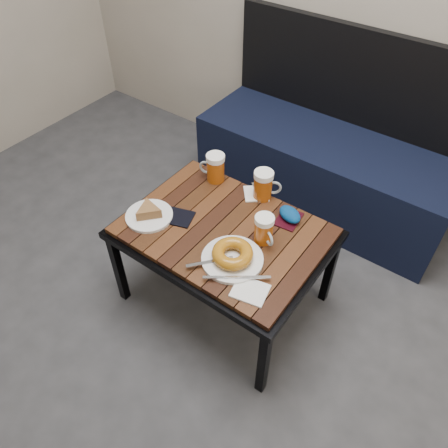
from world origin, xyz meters
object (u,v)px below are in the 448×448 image
Objects in this scene: bench at (326,164)px; beer_mug_right at (264,229)px; beer_mug_left at (215,168)px; plate_pie at (149,213)px; plate_bagel at (232,256)px; cafe_table at (224,236)px; beer_mug_centre at (264,185)px; passport_navy at (176,217)px; knit_pouch at (290,214)px; passport_burgundy at (289,219)px.

beer_mug_right is at bearing -81.94° from bench.
beer_mug_left is (-0.26, -0.67, 0.27)m from bench.
plate_bagel reaches higher than plate_pie.
beer_mug_left reaches higher than cafe_table.
beer_mug_left is 1.09× the size of beer_mug_right.
beer_mug_centre is at bearing 85.26° from cafe_table.
beer_mug_right reaches higher than plate_bagel.
bench reaches higher than beer_mug_right.
beer_mug_right is (0.16, 0.04, 0.11)m from cafe_table.
plate_pie is 1.43× the size of passport_navy.
cafe_table is 6.12× the size of beer_mug_centre.
bench is at bearing 101.73° from knit_pouch.
bench reaches higher than plate_pie.
beer_mug_centre is (0.02, 0.26, 0.11)m from cafe_table.
passport_navy is at bearing -104.21° from bench.
plate_pie is (-0.46, -0.17, -0.04)m from beer_mug_right.
passport_navy is (-0.20, -0.06, 0.05)m from cafe_table.
cafe_table is 2.87× the size of plate_bagel.
bench is at bearing 95.41° from passport_burgundy.
plate_bagel is (0.35, -0.36, -0.04)m from beer_mug_left.
passport_burgundy is at bearing 112.38° from beer_mug_right.
cafe_table is at bearing 119.71° from beer_mug_left.
cafe_table is (-0.04, -0.91, 0.16)m from bench.
passport_burgundy is at bearing 106.19° from passport_navy.
bench is 10.29× the size of beer_mug_left.
cafe_table is 0.22m from passport_navy.
beer_mug_left is at bearing 169.28° from passport_burgundy.
plate_pie is at bearing -129.67° from beer_mug_right.
plate_bagel is 0.34m from knit_pouch.
knit_pouch is at bearing 162.95° from beer_mug_left.
bench is at bearing 147.50° from passport_navy.
bench reaches higher than passport_burgundy.
passport_navy is (-0.25, -0.97, 0.20)m from bench.
bench is 11.22× the size of beer_mug_right.
passport_burgundy is 1.13× the size of knit_pouch.
knit_pouch is at bearing 106.97° from passport_navy.
bench is at bearing 94.70° from plate_bagel.
plate_bagel is at bearing -43.43° from cafe_table.
beer_mug_centre is (-0.02, -0.64, 0.27)m from bench.
passport_navy is 0.47m from passport_burgundy.
cafe_table is at bearing 23.55° from plate_pie.
plate_pie is 1.81× the size of knit_pouch.
bench is 0.74m from knit_pouch.
plate_pie is at bearing -161.42° from beer_mug_centre.
plate_bagel is (0.42, 0.01, 0.00)m from plate_pie.
beer_mug_centre is 1.10× the size of passport_burgundy.
bench is 0.77m from beer_mug_left.
beer_mug_left is 0.99× the size of beer_mug_centre.
knit_pouch is at bearing -78.27° from bench.
beer_mug_left is 0.25m from beer_mug_centre.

